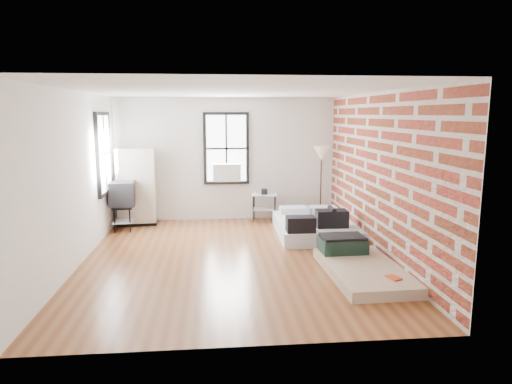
{
  "coord_description": "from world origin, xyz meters",
  "views": [
    {
      "loc": [
        -0.31,
        -7.47,
        2.43
      ],
      "look_at": [
        0.43,
        0.3,
        1.09
      ],
      "focal_mm": 32.0,
      "sensor_mm": 36.0,
      "label": 1
    }
  ],
  "objects": [
    {
      "name": "mattress_bare",
      "position": [
        1.92,
        -0.86,
        0.13
      ],
      "size": [
        1.12,
        2.05,
        0.44
      ],
      "rotation": [
        0.0,
        0.0,
        0.03
      ],
      "color": "tan",
      "rests_on": "ground"
    },
    {
      "name": "room_shell",
      "position": [
        0.23,
        0.36,
        1.74
      ],
      "size": [
        5.02,
        6.02,
        2.8
      ],
      "color": "silver",
      "rests_on": "ground"
    },
    {
      "name": "ground",
      "position": [
        0.0,
        0.0,
        0.0
      ],
      "size": [
        6.0,
        6.0,
        0.0
      ],
      "primitive_type": "plane",
      "color": "brown",
      "rests_on": "ground"
    },
    {
      "name": "side_table",
      "position": [
        0.85,
        2.72,
        0.5
      ],
      "size": [
        0.62,
        0.53,
        0.73
      ],
      "rotation": [
        0.0,
        0.0,
        -0.16
      ],
      "color": "black",
      "rests_on": "ground"
    },
    {
      "name": "floor_lamp",
      "position": [
        2.12,
        2.54,
        1.47
      ],
      "size": [
        0.37,
        0.37,
        1.72
      ],
      "color": "black",
      "rests_on": "ground"
    },
    {
      "name": "tv_stand",
      "position": [
        -2.21,
        2.21,
        0.74
      ],
      "size": [
        0.57,
        0.77,
        1.03
      ],
      "rotation": [
        0.0,
        0.0,
        0.09
      ],
      "color": "black",
      "rests_on": "ground"
    },
    {
      "name": "mattress_main",
      "position": [
        1.74,
        1.42,
        0.18
      ],
      "size": [
        1.59,
        2.12,
        0.67
      ],
      "rotation": [
        0.0,
        0.0,
        -0.03
      ],
      "color": "silver",
      "rests_on": "ground"
    },
    {
      "name": "wardrobe",
      "position": [
        -2.0,
        2.65,
        0.84
      ],
      "size": [
        0.88,
        0.54,
        1.69
      ],
      "rotation": [
        0.0,
        0.0,
        0.06
      ],
      "color": "black",
      "rests_on": "ground"
    }
  ]
}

